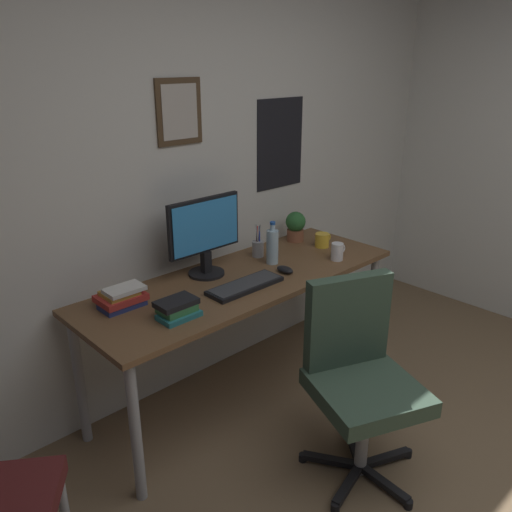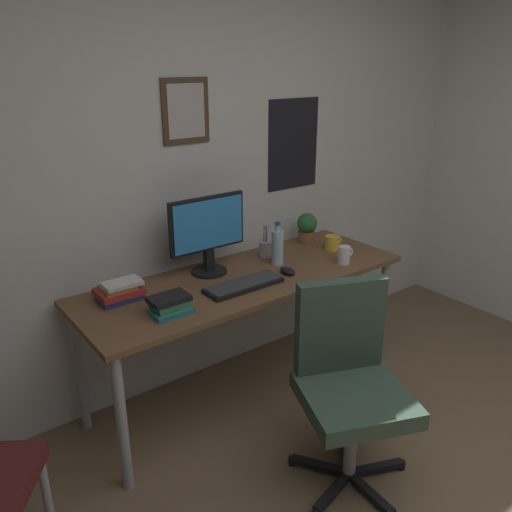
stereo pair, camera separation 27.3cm
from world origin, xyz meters
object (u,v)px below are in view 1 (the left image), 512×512
potted_plant (295,225)px  book_stack_right (122,297)px  computer_mouse (285,270)px  book_stack_left (177,309)px  office_chair (358,370)px  coffee_mug_far (322,240)px  water_bottle (272,246)px  monitor (205,233)px  coffee_mug_near (337,251)px  pen_cup (258,248)px  keyboard (245,285)px

potted_plant → book_stack_right: potted_plant is taller
computer_mouse → book_stack_left: size_ratio=0.58×
office_chair → coffee_mug_far: (0.69, 0.80, 0.27)m
water_bottle → book_stack_right: 0.93m
computer_mouse → potted_plant: bearing=36.7°
monitor → computer_mouse: bearing=-40.2°
coffee_mug_near → pen_cup: 0.47m
computer_mouse → keyboard: bearing=179.7°
office_chair → book_stack_right: size_ratio=4.36×
keyboard → pen_cup: bearing=38.2°
computer_mouse → coffee_mug_near: 0.38m
office_chair → monitor: monitor is taller
office_chair → keyboard: size_ratio=2.21×
keyboard → potted_plant: bearing=23.9°
monitor → book_stack_left: (-0.41, -0.31, -0.20)m
water_bottle → book_stack_left: size_ratio=1.34×
coffee_mug_near → coffee_mug_far: coffee_mug_near is taller
book_stack_left → book_stack_right: bearing=114.9°
keyboard → book_stack_right: size_ratio=1.98×
coffee_mug_far → potted_plant: bearing=101.3°
monitor → keyboard: size_ratio=1.07×
coffee_mug_near → coffee_mug_far: 0.24m
potted_plant → book_stack_left: size_ratio=1.03×
office_chair → computer_mouse: 0.74m
keyboard → pen_cup: size_ratio=2.15×
computer_mouse → book_stack_right: (-0.88, 0.25, 0.03)m
coffee_mug_far → water_bottle: bearing=177.6°
office_chair → potted_plant: size_ratio=4.87×
computer_mouse → pen_cup: (0.07, 0.29, 0.04)m
monitor → pen_cup: 0.44m
coffee_mug_far → book_stack_left: size_ratio=0.68×
coffee_mug_far → pen_cup: size_ratio=0.64×
book_stack_right → water_bottle: bearing=-6.2°
coffee_mug_near → potted_plant: size_ratio=0.56×
computer_mouse → book_stack_right: bearing=164.0°
pen_cup → book_stack_left: size_ratio=1.06×
book_stack_left → book_stack_right: 0.31m
coffee_mug_near → coffee_mug_far: size_ratio=0.86×
office_chair → book_stack_right: office_chair is taller
keyboard → coffee_mug_near: bearing=-6.6°
water_bottle → book_stack_left: water_bottle is taller
coffee_mug_near → book_stack_left: 1.12m
keyboard → book_stack_right: book_stack_right is taller
water_bottle → pen_cup: water_bottle is taller
pen_cup → monitor: bearing=-179.1°
coffee_mug_far → book_stack_left: (-1.23, -0.16, -0.00)m
computer_mouse → coffee_mug_far: (0.48, 0.13, 0.03)m
book_stack_right → monitor: bearing=3.3°
coffee_mug_near → potted_plant: bearing=79.7°
office_chair → coffee_mug_far: bearing=49.5°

